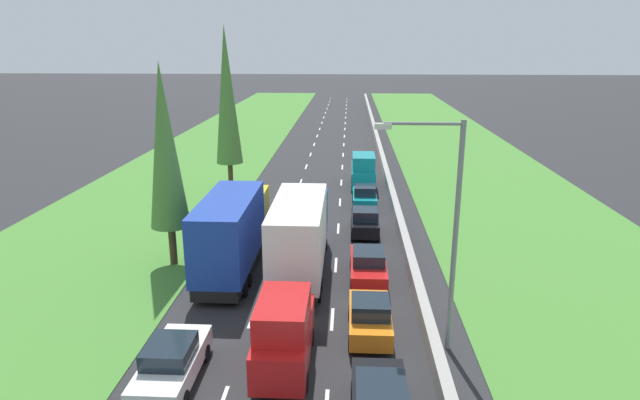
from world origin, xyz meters
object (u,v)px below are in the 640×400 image
at_px(blue_box_truck_left_lane, 233,231).
at_px(red_van_centre_lane, 284,332).
at_px(red_sedan_right_lane, 368,265).
at_px(poplar_tree_second, 165,147).
at_px(teal_van_right_lane, 363,171).
at_px(white_sedan_left_lane, 172,362).
at_px(white_box_truck_centre_lane, 300,234).
at_px(poplar_tree_third, 227,96).
at_px(street_light_mast, 447,222).
at_px(orange_hatchback_right_lane, 370,317).
at_px(black_hatchback_right_lane, 365,222).
at_px(teal_hatchback_right_lane, 365,197).

bearing_deg(blue_box_truck_left_lane, red_van_centre_lane, -67.19).
bearing_deg(red_sedan_right_lane, poplar_tree_second, 171.87).
relative_size(red_van_centre_lane, teal_van_right_lane, 1.00).
distance_m(white_sedan_left_lane, white_box_truck_centre_lane, 10.38).
bearing_deg(poplar_tree_third, white_sedan_left_lane, -82.34).
height_order(blue_box_truck_left_lane, poplar_tree_second, poplar_tree_second).
distance_m(red_van_centre_lane, white_sedan_left_lane, 4.06).
bearing_deg(poplar_tree_second, street_light_mast, -30.76).
bearing_deg(white_box_truck_centre_lane, orange_hatchback_right_lane, -60.64).
distance_m(red_sedan_right_lane, poplar_tree_second, 11.97).
height_order(white_sedan_left_lane, black_hatchback_right_lane, black_hatchback_right_lane).
bearing_deg(white_box_truck_centre_lane, white_sedan_left_lane, -110.94).
xyz_separation_m(orange_hatchback_right_lane, street_light_mast, (2.69, -0.81, 4.40)).
bearing_deg(red_sedan_right_lane, poplar_tree_third, 121.72).
xyz_separation_m(blue_box_truck_left_lane, street_light_mast, (9.59, -7.17, 3.05)).
relative_size(orange_hatchback_right_lane, street_light_mast, 0.43).
bearing_deg(street_light_mast, red_van_centre_lane, -165.02).
bearing_deg(poplar_tree_third, orange_hatchback_right_lane, -65.04).
relative_size(black_hatchback_right_lane, street_light_mast, 0.43).
bearing_deg(red_sedan_right_lane, street_light_mast, -67.59).
bearing_deg(red_van_centre_lane, white_sedan_left_lane, -162.17).
bearing_deg(teal_van_right_lane, red_van_centre_lane, -97.58).
distance_m(teal_hatchback_right_lane, poplar_tree_third, 13.61).
bearing_deg(white_box_truck_centre_lane, teal_hatchback_right_lane, 73.23).
bearing_deg(poplar_tree_third, red_van_centre_lane, -73.66).
bearing_deg(street_light_mast, black_hatchback_right_lane, 101.19).
distance_m(red_van_centre_lane, black_hatchback_right_lane, 15.02).
relative_size(teal_hatchback_right_lane, poplar_tree_second, 0.36).
relative_size(poplar_tree_second, poplar_tree_third, 0.83).
bearing_deg(white_sedan_left_lane, orange_hatchback_right_lane, 27.21).
relative_size(red_van_centre_lane, poplar_tree_third, 0.38).
xyz_separation_m(black_hatchback_right_lane, blue_box_truck_left_lane, (-7.00, -5.88, 1.35)).
xyz_separation_m(red_van_centre_lane, white_sedan_left_lane, (-3.83, -1.23, -0.59)).
bearing_deg(teal_van_right_lane, teal_hatchback_right_lane, -90.26).
height_order(teal_hatchback_right_lane, teal_van_right_lane, teal_van_right_lane).
bearing_deg(poplar_tree_third, teal_van_right_lane, 4.83).
bearing_deg(blue_box_truck_left_lane, orange_hatchback_right_lane, -42.65).
relative_size(orange_hatchback_right_lane, red_sedan_right_lane, 0.87).
height_order(white_box_truck_centre_lane, poplar_tree_second, poplar_tree_second).
distance_m(black_hatchback_right_lane, poplar_tree_second, 12.99).
distance_m(poplar_tree_third, street_light_mast, 27.15).
bearing_deg(white_sedan_left_lane, poplar_tree_second, 107.38).
xyz_separation_m(blue_box_truck_left_lane, teal_van_right_lane, (7.15, 17.32, -0.78)).
relative_size(white_sedan_left_lane, poplar_tree_second, 0.42).
bearing_deg(red_van_centre_lane, red_sedan_right_lane, 67.06).
bearing_deg(teal_hatchback_right_lane, red_van_centre_lane, -99.63).
relative_size(poplar_tree_third, street_light_mast, 1.44).
distance_m(white_sedan_left_lane, poplar_tree_third, 27.46).
height_order(red_van_centre_lane, teal_van_right_lane, same).
bearing_deg(white_box_truck_centre_lane, black_hatchback_right_lane, 60.95).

